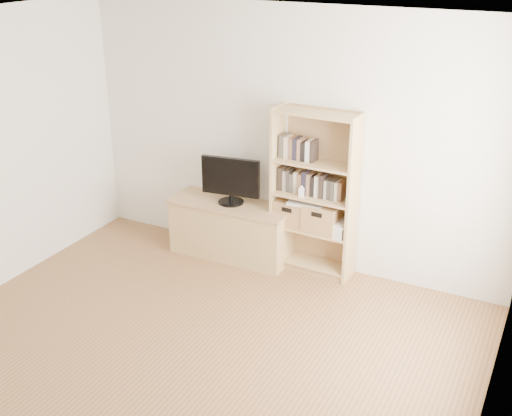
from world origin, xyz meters
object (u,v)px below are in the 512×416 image
Objects in this scene: baby_monitor at (301,192)px; tv_stand at (231,230)px; television at (231,181)px; laptop at (307,202)px; basket_left at (293,212)px; bookshelf at (314,194)px; basket_right at (322,217)px.

tv_stand is at bearing 178.94° from baby_monitor.
baby_monitor is (0.79, -0.00, 0.02)m from television.
baby_monitor is 0.15m from laptop.
tv_stand is 2.03× the size of television.
laptop is at bearing -3.27° from basket_left.
tv_stand is 0.76× the size of bookshelf.
basket_left is at bearing 168.37° from laptop.
laptop is (0.04, 0.07, -0.12)m from baby_monitor.
television reaches higher than basket_left.
baby_monitor is at bearing -155.42° from basket_right.
basket_right is 0.96× the size of laptop.
bookshelf reaches higher than television.
basket_left is (-0.13, 0.09, -0.27)m from baby_monitor.
baby_monitor is 0.31m from basket_left.
basket_right reaches higher than tv_stand.
basket_right is at bearing 1.54° from basket_left.
tv_stand is 0.94m from laptop.
bookshelf is 0.89m from television.
basket_left is at bearing 6.72° from tv_stand.
television reaches higher than laptop.
tv_stand is 1.04m from bookshelf.
basket_left is at bearing 142.97° from baby_monitor.
laptop is (0.82, 0.07, 0.45)m from tv_stand.
basket_left is at bearing -0.05° from television.
baby_monitor is 0.33m from basket_right.
bookshelf reaches higher than tv_stand.
tv_stand is 3.53× the size of laptop.
bookshelf is (0.88, 0.09, 0.54)m from tv_stand.
bookshelf is 4.67× the size of laptop.
basket_right is (0.98, 0.08, -0.24)m from television.
laptop is at bearing 63.34° from baby_monitor.
basket_left is (0.66, 0.09, 0.30)m from tv_stand.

